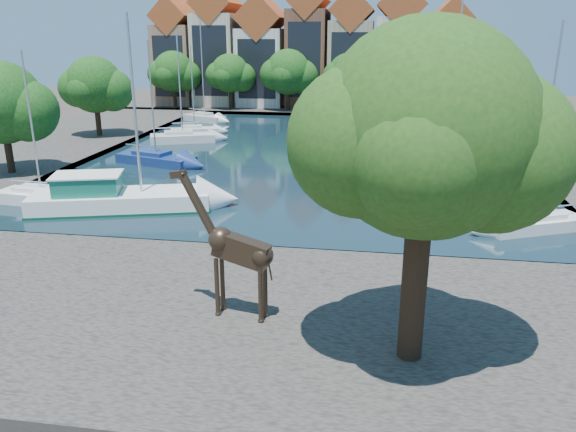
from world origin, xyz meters
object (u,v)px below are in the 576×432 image
Objects in this scene: motorsailer at (115,196)px; sailboat_left_a at (42,194)px; plane_tree at (430,138)px; sailboat_right_a at (534,220)px; giraffe_statue at (234,248)px.

sailboat_left_a is (-5.30, 0.55, -0.31)m from motorsailer.
motorsailer is at bearing 139.68° from plane_tree.
plane_tree is 23.69m from motorsailer.
sailboat_right_a is (30.00, -0.40, -0.04)m from sailboat_left_a.
plane_tree is at bearing -40.32° from motorsailer.
sailboat_right_a reaches higher than giraffe_statue.
plane_tree is at bearing -116.44° from sailboat_right_a.
motorsailer is 5.33m from sailboat_left_a.
plane_tree is 0.96× the size of sailboat_right_a.
sailboat_right_a is at bearing 43.37° from giraffe_statue.
sailboat_left_a is 0.86× the size of sailboat_right_a.
motorsailer is at bearing 130.28° from giraffe_statue.
sailboat_right_a reaches higher than sailboat_left_a.
motorsailer is 1.22× the size of sailboat_left_a.
giraffe_statue is at bearing -39.63° from sailboat_left_a.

